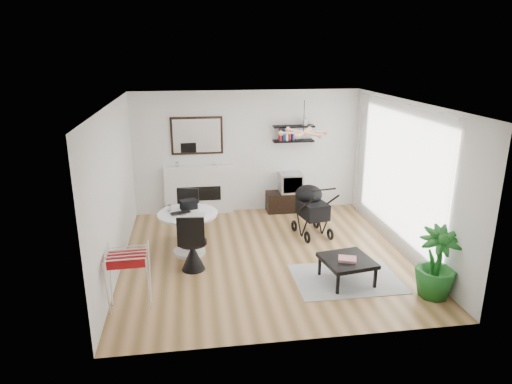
{
  "coord_description": "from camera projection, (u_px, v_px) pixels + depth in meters",
  "views": [
    {
      "loc": [
        -1.25,
        -7.33,
        3.53
      ],
      "look_at": [
        -0.12,
        0.4,
        1.08
      ],
      "focal_mm": 32.0,
      "sensor_mm": 36.0,
      "label": 1
    }
  ],
  "objects": [
    {
      "name": "newspaper",
      "position": [
        196.0,
        215.0,
        7.9
      ],
      "size": [
        0.35,
        0.3,
        0.01
      ],
      "primitive_type": "cube",
      "rotation": [
        0.0,
        0.0,
        -0.17
      ],
      "color": "silver",
      "rests_on": "dining_table"
    },
    {
      "name": "drying_rack",
      "position": [
        129.0,
        279.0,
        6.37
      ],
      "size": [
        0.61,
        0.57,
        0.88
      ],
      "rotation": [
        0.0,
        0.0,
        0.04
      ],
      "color": "white",
      "rests_on": "floor"
    },
    {
      "name": "floor",
      "position": [
        266.0,
        256.0,
        8.15
      ],
      "size": [
        5.0,
        5.0,
        0.0
      ],
      "primitive_type": "plane",
      "color": "brown",
      "rests_on": "ground"
    },
    {
      "name": "chair_far",
      "position": [
        187.0,
        225.0,
        8.75
      ],
      "size": [
        0.5,
        0.51,
        0.98
      ],
      "rotation": [
        0.0,
        0.0,
        -0.26
      ],
      "color": "black",
      "rests_on": "floor"
    },
    {
      "name": "tv_console",
      "position": [
        293.0,
        201.0,
        10.37
      ],
      "size": [
        1.2,
        0.42,
        0.45
      ],
      "primitive_type": "cube",
      "color": "black",
      "rests_on": "floor"
    },
    {
      "name": "sheer_curtain",
      "position": [
        395.0,
        175.0,
        8.26
      ],
      "size": [
        0.04,
        3.6,
        2.6
      ],
      "primitive_type": "cube",
      "color": "white",
      "rests_on": "wall_right"
    },
    {
      "name": "wall_left",
      "position": [
        114.0,
        190.0,
        7.4
      ],
      "size": [
        0.0,
        5.0,
        5.0
      ],
      "primitive_type": "plane",
      "rotation": [
        1.57,
        0.0,
        1.57
      ],
      "color": "white",
      "rests_on": "floor"
    },
    {
      "name": "potted_plant",
      "position": [
        437.0,
        263.0,
        6.67
      ],
      "size": [
        0.71,
        0.71,
        1.08
      ],
      "primitive_type": "imported",
      "rotation": [
        0.0,
        0.0,
        -0.19
      ],
      "color": "#1A5E1D",
      "rests_on": "floor"
    },
    {
      "name": "shelf_upper",
      "position": [
        294.0,
        126.0,
        9.95
      ],
      "size": [
        0.9,
        0.25,
        0.04
      ],
      "primitive_type": "cube",
      "color": "black",
      "rests_on": "wall_back"
    },
    {
      "name": "magazines",
      "position": [
        347.0,
        259.0,
        7.08
      ],
      "size": [
        0.33,
        0.3,
        0.04
      ],
      "primitive_type": "cube",
      "rotation": [
        0.0,
        0.0,
        -0.34
      ],
      "color": "#CA323C",
      "rests_on": "coffee_table"
    },
    {
      "name": "chair_near",
      "position": [
        193.0,
        252.0,
        7.54
      ],
      "size": [
        0.48,
        0.5,
        1.01
      ],
      "rotation": [
        0.0,
        0.0,
        3.06
      ],
      "color": "black",
      "rests_on": "floor"
    },
    {
      "name": "shelf_lower",
      "position": [
        293.0,
        141.0,
        10.05
      ],
      "size": [
        0.9,
        0.25,
        0.04
      ],
      "primitive_type": "cube",
      "color": "black",
      "rests_on": "wall_back"
    },
    {
      "name": "coffee_table",
      "position": [
        347.0,
        261.0,
        7.15
      ],
      "size": [
        0.85,
        0.85,
        0.38
      ],
      "rotation": [
        0.0,
        0.0,
        0.16
      ],
      "color": "black",
      "rests_on": "rug"
    },
    {
      "name": "rug",
      "position": [
        346.0,
        279.0,
        7.33
      ],
      "size": [
        1.67,
        1.21,
        0.01
      ],
      "primitive_type": "cube",
      "color": "#969696",
      "rests_on": "floor"
    },
    {
      "name": "wall_back",
      "position": [
        247.0,
        152.0,
        10.1
      ],
      "size": [
        5.0,
        0.0,
        5.0
      ],
      "primitive_type": "plane",
      "rotation": [
        1.57,
        0.0,
        0.0
      ],
      "color": "white",
      "rests_on": "floor"
    },
    {
      "name": "crt_tv",
      "position": [
        291.0,
        183.0,
        10.23
      ],
      "size": [
        0.5,
        0.44,
        0.44
      ],
      "color": "#B5B4B7",
      "rests_on": "tv_console"
    },
    {
      "name": "fireplace",
      "position": [
        199.0,
        184.0,
        10.08
      ],
      "size": [
        1.5,
        0.17,
        2.16
      ],
      "color": "white",
      "rests_on": "floor"
    },
    {
      "name": "drinking_glass",
      "position": [
        169.0,
        208.0,
        8.11
      ],
      "size": [
        0.07,
        0.07,
        0.11
      ],
      "primitive_type": "cylinder",
      "color": "white",
      "rests_on": "dining_table"
    },
    {
      "name": "pendant_lamp",
      "position": [
        303.0,
        133.0,
        7.88
      ],
      "size": [
        0.9,
        0.9,
        0.1
      ],
      "primitive_type": null,
      "color": "tan",
      "rests_on": "ceiling"
    },
    {
      "name": "black_bag",
      "position": [
        189.0,
        204.0,
        8.2
      ],
      "size": [
        0.33,
        0.26,
        0.17
      ],
      "primitive_type": "cube",
      "rotation": [
        0.0,
        0.0,
        0.33
      ],
      "color": "black",
      "rests_on": "dining_table"
    },
    {
      "name": "stroller",
      "position": [
        311.0,
        212.0,
        8.99
      ],
      "size": [
        0.69,
        0.95,
        1.09
      ],
      "rotation": [
        0.0,
        0.0,
        0.18
      ],
      "color": "black",
      "rests_on": "floor"
    },
    {
      "name": "laptop",
      "position": [
        181.0,
        214.0,
        7.94
      ],
      "size": [
        0.42,
        0.35,
        0.03
      ],
      "primitive_type": "imported",
      "rotation": [
        0.0,
        0.0,
        0.38
      ],
      "color": "black",
      "rests_on": "dining_table"
    },
    {
      "name": "dining_table",
      "position": [
        188.0,
        227.0,
        8.11
      ],
      "size": [
        1.06,
        1.06,
        0.78
      ],
      "color": "white",
      "rests_on": "floor"
    },
    {
      "name": "wall_right",
      "position": [
        405.0,
        178.0,
        8.09
      ],
      "size": [
        0.0,
        5.0,
        5.0
      ],
      "primitive_type": "plane",
      "rotation": [
        1.57,
        0.0,
        -1.57
      ],
      "color": "white",
      "rests_on": "floor"
    },
    {
      "name": "ceiling",
      "position": [
        267.0,
        103.0,
        7.34
      ],
      "size": [
        5.0,
        5.0,
        0.0
      ],
      "primitive_type": "plane",
      "color": "white",
      "rests_on": "wall_back"
    }
  ]
}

